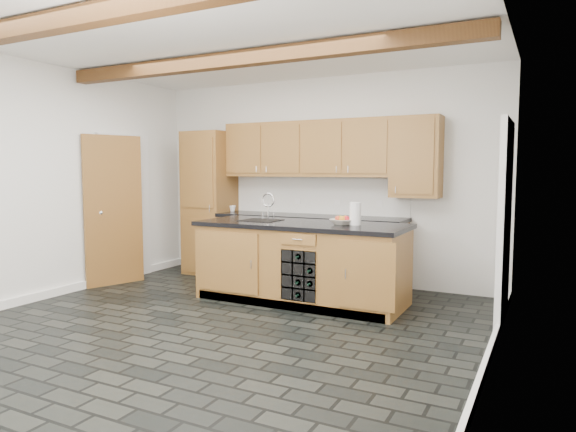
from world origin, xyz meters
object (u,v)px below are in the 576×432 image
Objects in this scene: island at (301,262)px; kitchen_scale at (350,221)px; fruit_bowl at (342,222)px; paper_towel at (355,214)px.

island is 0.75m from kitchen_scale.
island is 9.72× the size of fruit_bowl.
fruit_bowl is at bearing -128.95° from kitchen_scale.
fruit_bowl is (0.49, 0.03, 0.50)m from island.
paper_towel is (0.64, 0.05, 0.59)m from island.
island is at bearing -176.47° from fruit_bowl.
island is at bearing -175.43° from paper_towel.
island is 10.67× the size of kitchen_scale.
paper_towel reaches higher than island.
fruit_bowl reaches higher than island.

